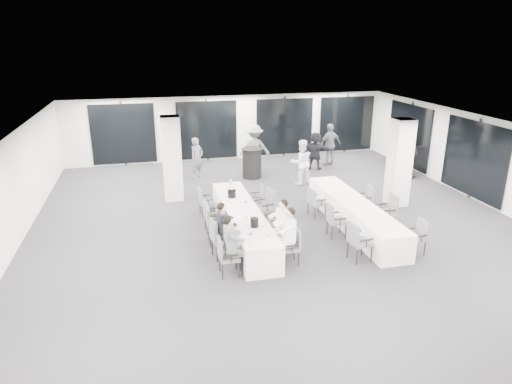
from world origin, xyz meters
TOP-DOWN VIEW (x-y plane):
  - room at (0.89, 1.11)m, footprint 14.04×16.04m
  - column_left at (-2.80, 3.20)m, footprint 0.60×0.60m
  - column_right at (4.20, 1.00)m, footprint 0.60×0.60m
  - banquet_table_main at (-1.16, -0.24)m, footprint 0.90×5.00m
  - banquet_table_side at (2.06, -0.38)m, footprint 0.90×5.00m
  - cocktail_table at (0.31, 5.00)m, footprint 0.83×0.83m
  - chair_main_left_near at (-1.99, -2.31)m, footprint 0.46×0.52m
  - chair_main_left_second at (-2.00, -1.42)m, footprint 0.57×0.62m
  - chair_main_left_mid at (-2.00, -0.59)m, footprint 0.55×0.60m
  - chair_main_left_fourth at (-1.99, 0.24)m, footprint 0.46×0.52m
  - chair_main_left_far at (-1.99, 1.49)m, footprint 0.47×0.51m
  - chair_main_right_near at (-0.34, -2.12)m, footprint 0.45×0.50m
  - chair_main_right_second at (-0.34, -1.54)m, footprint 0.53×0.56m
  - chair_main_right_mid at (-0.33, -0.62)m, footprint 0.52×0.56m
  - chair_main_right_fourth at (-0.33, 0.43)m, footprint 0.61×0.65m
  - chair_main_right_far at (-0.34, 1.39)m, footprint 0.48×0.52m
  - chair_side_left_near at (1.23, -2.35)m, footprint 0.55×0.59m
  - chair_side_left_mid at (1.23, -0.90)m, footprint 0.48×0.54m
  - chair_side_left_far at (1.24, 0.59)m, footprint 0.54×0.57m
  - chair_side_right_near at (2.89, -2.32)m, footprint 0.49×0.53m
  - chair_side_right_mid at (2.90, -0.78)m, footprint 0.55×0.61m
  - chair_side_right_far at (2.89, 0.55)m, footprint 0.45×0.50m
  - seated_guest_a at (-1.83, -2.31)m, footprint 0.50×0.38m
  - seated_guest_b at (-1.83, -1.41)m, footprint 0.50×0.38m
  - seated_guest_c at (-0.50, -2.12)m, footprint 0.50×0.38m
  - seated_guest_d at (-0.50, -1.55)m, footprint 0.50×0.38m
  - standing_guest_a at (-1.75, 5.42)m, footprint 0.84×0.82m
  - standing_guest_b at (1.88, 3.75)m, footprint 0.95×0.61m
  - standing_guest_c at (0.62, 5.86)m, footprint 1.51×1.00m
  - standing_guest_d at (3.89, 5.93)m, footprint 1.31×0.94m
  - standing_guest_e at (6.18, 4.07)m, footprint 0.90×1.13m
  - standing_guest_f at (3.10, 5.56)m, footprint 1.70×1.33m
  - standing_guest_g at (-2.76, 5.86)m, footprint 0.87×0.79m
  - standing_guest_h at (6.20, 3.71)m, footprint 0.95×1.10m
  - ice_bucket_near at (-1.12, -1.45)m, footprint 0.21×0.21m
  - ice_bucket_far at (-1.26, 0.82)m, footprint 0.24×0.24m
  - water_bottle_a at (-1.34, -2.01)m, footprint 0.07×0.07m
  - water_bottle_b at (-0.99, 0.14)m, footprint 0.07×0.07m
  - water_bottle_c at (-1.10, 1.90)m, footprint 0.06×0.06m
  - plate_a at (-1.29, -1.83)m, footprint 0.20×0.20m
  - plate_b at (-0.93, -2.10)m, footprint 0.20×0.20m
  - plate_c at (-1.18, -0.82)m, footprint 0.20×0.20m
  - wine_glass at (-1.06, -2.28)m, footprint 0.08×0.08m

SIDE VIEW (x-z plane):
  - banquet_table_main at x=-1.16m, z-range 0.00..0.75m
  - banquet_table_side at x=2.06m, z-range 0.00..0.75m
  - chair_main_right_far at x=-0.34m, z-range 0.06..0.92m
  - chair_main_left_far at x=-1.99m, z-range 0.06..0.92m
  - chair_main_right_near at x=-0.34m, z-range 0.06..0.92m
  - chair_side_right_far at x=2.89m, z-range 0.06..0.92m
  - chair_side_right_near at x=2.89m, z-range 0.06..0.94m
  - chair_main_right_second at x=-0.34m, z-range 0.06..0.95m
  - chair_main_left_fourth at x=-1.99m, z-range 0.06..0.97m
  - chair_side_left_far at x=1.24m, z-range 0.06..0.97m
  - chair_main_left_near at x=-1.99m, z-range 0.06..0.98m
  - chair_side_left_mid at x=1.23m, z-range 0.07..0.99m
  - chair_main_right_mid at x=-0.33m, z-range 0.07..1.00m
  - chair_side_left_near at x=1.23m, z-range 0.07..1.05m
  - chair_main_left_second at x=-2.00m, z-range 0.07..1.08m
  - chair_main_right_fourth at x=-0.33m, z-range 0.07..1.09m
  - cocktail_table at x=0.31m, z-range 0.01..1.16m
  - chair_side_right_mid at x=2.90m, z-range 0.07..1.10m
  - chair_main_left_mid at x=-2.00m, z-range 0.07..1.10m
  - plate_a at x=-1.29m, z-range 0.75..0.78m
  - plate_b at x=-0.93m, z-range 0.75..0.78m
  - plate_c at x=-1.18m, z-range 0.75..0.78m
  - seated_guest_a at x=-1.83m, z-range 0.09..1.53m
  - seated_guest_b at x=-1.83m, z-range 0.09..1.53m
  - seated_guest_c at x=-0.50m, z-range 0.09..1.53m
  - seated_guest_d at x=-0.50m, z-range 0.09..1.53m
  - water_bottle_c at x=-1.10m, z-range 0.75..0.95m
  - water_bottle_a at x=-1.34m, z-range 0.75..0.97m
  - water_bottle_b at x=-0.99m, z-range 0.75..0.97m
  - ice_bucket_near at x=-1.12m, z-range 0.75..0.98m
  - standing_guest_f at x=3.10m, z-range 0.00..1.75m
  - ice_bucket_far at x=-1.26m, z-range 0.75..1.02m
  - standing_guest_a at x=-1.75m, z-range 0.00..1.80m
  - wine_glass at x=-1.06m, z-range 0.81..1.03m
  - standing_guest_b at x=1.88m, z-range 0.00..1.90m
  - standing_guest_g at x=-2.76m, z-range 0.00..1.95m
  - standing_guest_h at x=6.20m, z-range 0.00..1.95m
  - standing_guest_d at x=3.89m, z-range 0.00..2.01m
  - standing_guest_e at x=6.18m, z-range 0.00..2.04m
  - standing_guest_c at x=0.62m, z-range 0.00..2.14m
  - room at x=0.89m, z-range -0.03..2.81m
  - column_left at x=-2.80m, z-range 0.00..2.80m
  - column_right at x=4.20m, z-range 0.00..2.80m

